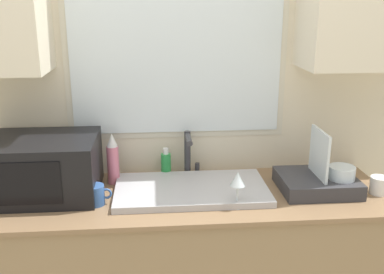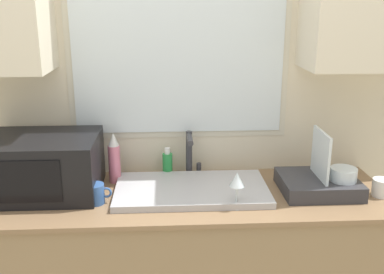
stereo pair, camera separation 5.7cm
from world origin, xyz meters
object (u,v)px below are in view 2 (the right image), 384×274
object	(u,v)px
faucet	(190,150)
dish_rack	(321,181)
spray_bottle	(114,159)
mug_near_sink	(95,194)
wine_glass	(237,181)
soap_bottle	(167,164)
microwave	(43,165)

from	to	relation	value
faucet	dish_rack	bearing A→B (deg)	-21.18
spray_bottle	mug_near_sink	distance (m)	0.26
dish_rack	spray_bottle	world-z (taller)	dish_rack
dish_rack	wine_glass	size ratio (longest dim) A/B	2.15
faucet	soap_bottle	xyz separation A→B (m)	(-0.11, 0.01, -0.07)
soap_bottle	mug_near_sink	bearing A→B (deg)	-136.39
soap_bottle	mug_near_sink	xyz separation A→B (m)	(-0.32, -0.30, -0.02)
mug_near_sink	wine_glass	size ratio (longest dim) A/B	0.73
faucet	microwave	world-z (taller)	microwave
faucet	spray_bottle	world-z (taller)	spray_bottle
mug_near_sink	wine_glass	xyz separation A→B (m)	(0.61, -0.08, 0.08)
dish_rack	mug_near_sink	bearing A→B (deg)	-176.33
spray_bottle	soap_bottle	xyz separation A→B (m)	(0.26, 0.06, -0.06)
faucet	soap_bottle	size ratio (longest dim) A/B	1.54
dish_rack	microwave	bearing A→B (deg)	177.03
dish_rack	wine_glass	distance (m)	0.45
dish_rack	mug_near_sink	size ratio (longest dim) A/B	2.95
faucet	spray_bottle	distance (m)	0.37
dish_rack	spray_bottle	size ratio (longest dim) A/B	1.39
dish_rack	spray_bottle	xyz separation A→B (m)	(-0.96, 0.17, 0.07)
soap_bottle	mug_near_sink	size ratio (longest dim) A/B	1.26
microwave	mug_near_sink	world-z (taller)	microwave
faucet	soap_bottle	distance (m)	0.13
mug_near_sink	spray_bottle	bearing A→B (deg)	75.66
spray_bottle	dish_rack	bearing A→B (deg)	-10.22
mug_near_sink	faucet	bearing A→B (deg)	34.40
faucet	wine_glass	distance (m)	0.42
faucet	soap_bottle	world-z (taller)	faucet
wine_glass	spray_bottle	bearing A→B (deg)	149.73
microwave	wine_glass	distance (m)	0.89
microwave	soap_bottle	distance (m)	0.60
wine_glass	microwave	bearing A→B (deg)	166.12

